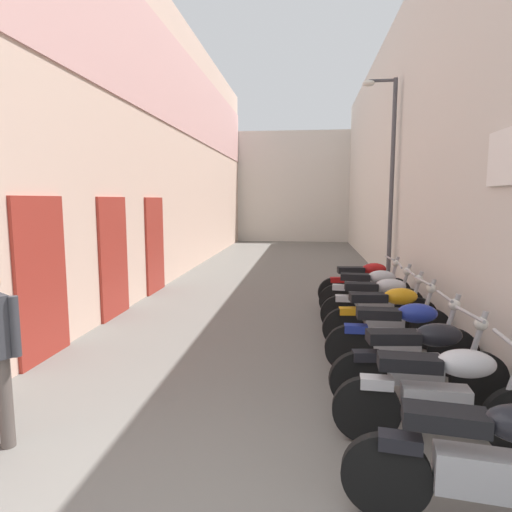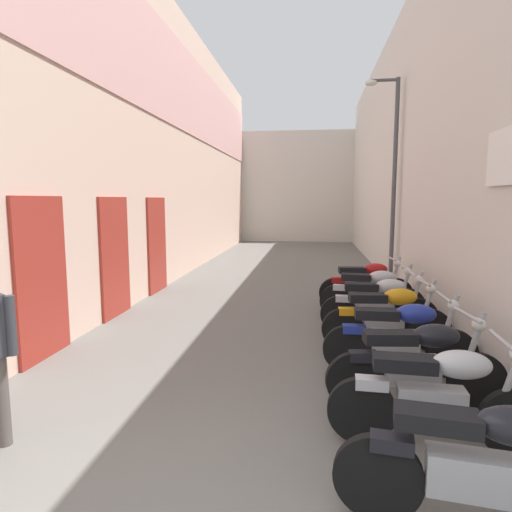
{
  "view_description": "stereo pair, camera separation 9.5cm",
  "coord_description": "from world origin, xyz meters",
  "px_view_note": "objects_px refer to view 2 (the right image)",
  "views": [
    {
      "loc": [
        0.69,
        -1.96,
        2.15
      ],
      "look_at": [
        -0.11,
        5.08,
        1.23
      ],
      "focal_mm": 30.59,
      "sensor_mm": 36.0,
      "label": 1
    },
    {
      "loc": [
        0.79,
        -1.95,
        2.15
      ],
      "look_at": [
        -0.11,
        5.08,
        1.23
      ],
      "focal_mm": 30.59,
      "sensor_mm": 36.0,
      "label": 2
    }
  ],
  "objects_px": {
    "motorcycle_third": "(417,362)",
    "motorcycle_fourth": "(400,336)",
    "motorcycle_nearest": "(484,465)",
    "motorcycle_sixth": "(379,303)",
    "motorcycle_fifth": "(387,316)",
    "motorcycle_eighth": "(366,283)",
    "street_lamp": "(391,169)",
    "motorcycle_second": "(438,395)",
    "motorcycle_seventh": "(372,292)"
  },
  "relations": [
    {
      "from": "motorcycle_third",
      "to": "motorcycle_fourth",
      "type": "relative_size",
      "value": 1.0
    },
    {
      "from": "motorcycle_nearest",
      "to": "motorcycle_sixth",
      "type": "distance_m",
      "value": 4.32
    },
    {
      "from": "motorcycle_fourth",
      "to": "motorcycle_fifth",
      "type": "distance_m",
      "value": 0.93
    },
    {
      "from": "motorcycle_fourth",
      "to": "motorcycle_fifth",
      "type": "bearing_deg",
      "value": 90.0
    },
    {
      "from": "motorcycle_eighth",
      "to": "street_lamp",
      "type": "xyz_separation_m",
      "value": [
        0.7,
        1.87,
        2.35
      ]
    },
    {
      "from": "motorcycle_third",
      "to": "motorcycle_sixth",
      "type": "distance_m",
      "value": 2.57
    },
    {
      "from": "motorcycle_fifth",
      "to": "motorcycle_sixth",
      "type": "relative_size",
      "value": 1.0
    },
    {
      "from": "motorcycle_third",
      "to": "street_lamp",
      "type": "xyz_separation_m",
      "value": [
        0.7,
        6.15,
        2.35
      ]
    },
    {
      "from": "motorcycle_second",
      "to": "motorcycle_fifth",
      "type": "bearing_deg",
      "value": 90.0
    },
    {
      "from": "motorcycle_fifth",
      "to": "motorcycle_sixth",
      "type": "bearing_deg",
      "value": 90.0
    },
    {
      "from": "motorcycle_nearest",
      "to": "street_lamp",
      "type": "relative_size",
      "value": 0.38
    },
    {
      "from": "motorcycle_second",
      "to": "motorcycle_third",
      "type": "xyz_separation_m",
      "value": [
        -0.0,
        0.75,
        0.0
      ]
    },
    {
      "from": "motorcycle_sixth",
      "to": "street_lamp",
      "type": "relative_size",
      "value": 0.38
    },
    {
      "from": "motorcycle_sixth",
      "to": "motorcycle_eighth",
      "type": "relative_size",
      "value": 1.0
    },
    {
      "from": "motorcycle_eighth",
      "to": "motorcycle_sixth",
      "type": "bearing_deg",
      "value": -90.0
    },
    {
      "from": "motorcycle_eighth",
      "to": "motorcycle_fourth",
      "type": "bearing_deg",
      "value": -90.0
    },
    {
      "from": "motorcycle_seventh",
      "to": "street_lamp",
      "type": "bearing_deg",
      "value": 75.58
    },
    {
      "from": "motorcycle_second",
      "to": "motorcycle_fifth",
      "type": "xyz_separation_m",
      "value": [
        -0.0,
        2.57,
        0.0
      ]
    },
    {
      "from": "motorcycle_fifth",
      "to": "street_lamp",
      "type": "distance_m",
      "value": 4.98
    },
    {
      "from": "motorcycle_second",
      "to": "motorcycle_seventh",
      "type": "bearing_deg",
      "value": 90.0
    },
    {
      "from": "motorcycle_fourth",
      "to": "motorcycle_third",
      "type": "bearing_deg",
      "value": -90.0
    },
    {
      "from": "motorcycle_nearest",
      "to": "motorcycle_eighth",
      "type": "relative_size",
      "value": 1.0
    },
    {
      "from": "motorcycle_second",
      "to": "motorcycle_seventh",
      "type": "distance_m",
      "value": 4.17
    },
    {
      "from": "motorcycle_fourth",
      "to": "motorcycle_eighth",
      "type": "distance_m",
      "value": 3.4
    },
    {
      "from": "motorcycle_fifth",
      "to": "motorcycle_eighth",
      "type": "relative_size",
      "value": 1.0
    },
    {
      "from": "motorcycle_nearest",
      "to": "motorcycle_fourth",
      "type": "xyz_separation_m",
      "value": [
        0.0,
        2.64,
        0.0
      ]
    },
    {
      "from": "motorcycle_seventh",
      "to": "street_lamp",
      "type": "relative_size",
      "value": 0.38
    },
    {
      "from": "motorcycle_third",
      "to": "motorcycle_sixth",
      "type": "height_order",
      "value": "same"
    },
    {
      "from": "motorcycle_second",
      "to": "street_lamp",
      "type": "height_order",
      "value": "street_lamp"
    },
    {
      "from": "motorcycle_second",
      "to": "motorcycle_eighth",
      "type": "relative_size",
      "value": 1.0
    },
    {
      "from": "motorcycle_second",
      "to": "street_lamp",
      "type": "bearing_deg",
      "value": 84.18
    },
    {
      "from": "motorcycle_third",
      "to": "motorcycle_second",
      "type": "bearing_deg",
      "value": -90.0
    },
    {
      "from": "motorcycle_second",
      "to": "motorcycle_nearest",
      "type": "bearing_deg",
      "value": -90.0
    },
    {
      "from": "motorcycle_fifth",
      "to": "motorcycle_sixth",
      "type": "height_order",
      "value": "same"
    },
    {
      "from": "motorcycle_fifth",
      "to": "motorcycle_seventh",
      "type": "bearing_deg",
      "value": 90.0
    },
    {
      "from": "motorcycle_second",
      "to": "street_lamp",
      "type": "xyz_separation_m",
      "value": [
        0.7,
        6.9,
        2.35
      ]
    },
    {
      "from": "motorcycle_fifth",
      "to": "motorcycle_seventh",
      "type": "height_order",
      "value": "same"
    },
    {
      "from": "motorcycle_nearest",
      "to": "motorcycle_fourth",
      "type": "height_order",
      "value": "same"
    },
    {
      "from": "motorcycle_eighth",
      "to": "motorcycle_third",
      "type": "bearing_deg",
      "value": -90.0
    },
    {
      "from": "motorcycle_second",
      "to": "street_lamp",
      "type": "relative_size",
      "value": 0.38
    },
    {
      "from": "motorcycle_fourth",
      "to": "motorcycle_seventh",
      "type": "height_order",
      "value": "same"
    },
    {
      "from": "motorcycle_third",
      "to": "motorcycle_eighth",
      "type": "bearing_deg",
      "value": 90.0
    },
    {
      "from": "motorcycle_fourth",
      "to": "motorcycle_seventh",
      "type": "distance_m",
      "value": 2.53
    },
    {
      "from": "motorcycle_sixth",
      "to": "motorcycle_second",
      "type": "bearing_deg",
      "value": -90.0
    },
    {
      "from": "motorcycle_fifth",
      "to": "motorcycle_eighth",
      "type": "height_order",
      "value": "same"
    },
    {
      "from": "motorcycle_third",
      "to": "motorcycle_fourth",
      "type": "distance_m",
      "value": 0.89
    },
    {
      "from": "motorcycle_nearest",
      "to": "motorcycle_eighth",
      "type": "height_order",
      "value": "same"
    },
    {
      "from": "motorcycle_fourth",
      "to": "motorcycle_nearest",
      "type": "bearing_deg",
      "value": -90.0
    },
    {
      "from": "motorcycle_eighth",
      "to": "street_lamp",
      "type": "bearing_deg",
      "value": 69.38
    },
    {
      "from": "motorcycle_fifth",
      "to": "motorcycle_seventh",
      "type": "relative_size",
      "value": 1.0
    }
  ]
}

